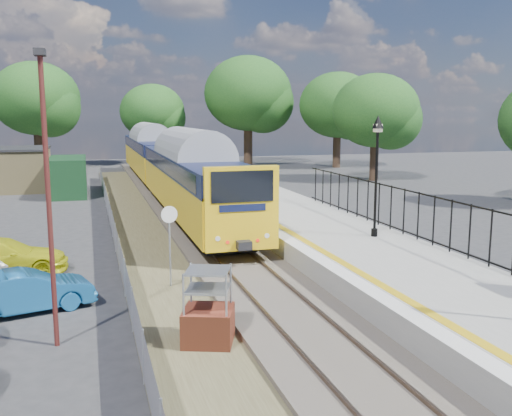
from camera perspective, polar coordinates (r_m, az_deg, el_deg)
name	(u,v)px	position (r m, az deg, el deg)	size (l,w,h in m)	color
ground	(300,328)	(15.23, 4.42, -11.92)	(120.00, 120.00, 0.00)	#2D2D30
track_bed	(208,246)	(24.01, -4.87, -3.76)	(5.90, 80.00, 0.29)	#473F38
platform	(327,239)	(23.75, 7.08, -3.06)	(5.00, 70.00, 0.90)	gray
platform_edge	(279,231)	(22.92, 2.36, -2.28)	(0.90, 70.00, 0.01)	silver
victorian_lamp_north	(377,147)	(21.92, 12.02, 5.94)	(0.44, 0.44, 4.60)	black
palisade_fence	(465,229)	(19.73, 20.18, -2.00)	(0.12, 26.00, 2.00)	black
wire_fence	(113,228)	(25.75, -14.09, -1.96)	(0.06, 52.00, 1.20)	#999EA3
outbuilding	(5,171)	(45.02, -23.78, 3.45)	(10.80, 10.10, 3.12)	tan
tree_line	(157,103)	(55.65, -9.84, 10.32)	(56.80, 43.80, 11.88)	#332319
train	(166,161)	(39.96, -9.04, 4.66)	(2.82, 40.83, 3.51)	gold
brick_plinth	(208,308)	(13.95, -4.81, -9.97)	(1.51, 1.51, 1.90)	brown
speed_sign	(170,233)	(18.29, -8.64, -2.48)	(0.53, 0.15, 2.68)	#999EA3
carpark_lamp	(48,182)	(14.00, -20.13, 2.42)	(0.25, 0.50, 6.96)	#521F1B
car_blue	(27,291)	(17.43, -21.94, -7.74)	(1.27, 3.64, 1.20)	#17578F
car_yellow	(2,257)	(21.76, -24.03, -4.47)	(1.77, 4.35, 1.26)	#CBCC18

